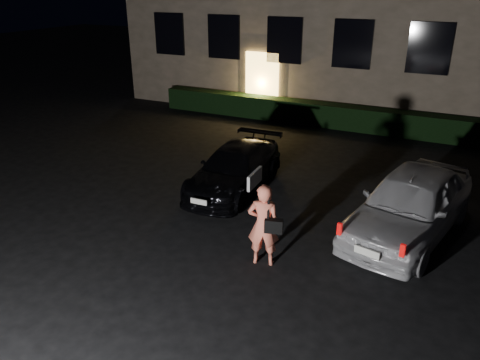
% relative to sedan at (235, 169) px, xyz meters
% --- Properties ---
extents(ground, '(80.00, 80.00, 0.00)m').
position_rel_sedan_xyz_m(ground, '(1.22, -3.81, -0.56)').
color(ground, black).
rests_on(ground, ground).
extents(hedge, '(15.00, 0.70, 0.85)m').
position_rel_sedan_xyz_m(hedge, '(1.22, 6.69, -0.14)').
color(hedge, black).
rests_on(hedge, ground).
extents(sedan, '(1.78, 4.00, 1.12)m').
position_rel_sedan_xyz_m(sedan, '(0.00, 0.00, 0.00)').
color(sedan, black).
rests_on(sedan, ground).
extents(hatch, '(2.66, 4.58, 1.46)m').
position_rel_sedan_xyz_m(hatch, '(4.46, -0.57, 0.17)').
color(hatch, silver).
rests_on(hatch, ground).
extents(man, '(0.76, 0.54, 1.68)m').
position_rel_sedan_xyz_m(man, '(2.08, -2.97, 0.28)').
color(man, '#F7785D').
rests_on(man, ground).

